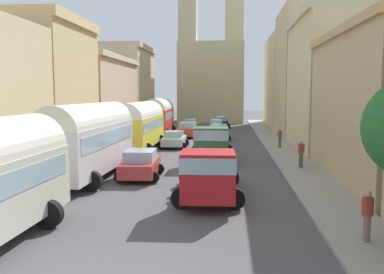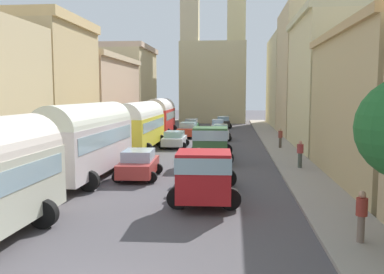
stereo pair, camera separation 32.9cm
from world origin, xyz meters
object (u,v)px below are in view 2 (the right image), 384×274
(car_4, at_px, (139,164))
(pedestrian_0, at_px, (362,215))
(parked_bus_3, at_px, (160,115))
(pedestrian_2, at_px, (280,137))
(car_0, at_px, (214,139))
(car_2, at_px, (218,126))
(car_7, at_px, (191,125))
(car_1, at_px, (221,132))
(car_6, at_px, (188,130))
(cargo_truck_1, at_px, (211,143))
(car_5, at_px, (174,139))
(car_3, at_px, (223,122))
(pedestrian_1, at_px, (300,153))
(parked_bus_2, at_px, (140,124))
(parked_bus_1, at_px, (88,137))
(cargo_truck_0, at_px, (204,173))

(car_4, distance_m, pedestrian_0, 13.09)
(parked_bus_3, relative_size, pedestrian_2, 4.69)
(car_0, relative_size, pedestrian_2, 2.19)
(car_2, xyz_separation_m, car_7, (-3.30, 0.86, 0.01))
(car_1, xyz_separation_m, pedestrian_0, (5.17, -28.61, 0.22))
(car_6, bearing_deg, cargo_truck_1, -78.15)
(car_0, bearing_deg, car_4, -105.97)
(car_5, bearing_deg, car_3, 79.89)
(car_0, relative_size, pedestrian_1, 2.13)
(parked_bus_2, xyz_separation_m, car_5, (2.56, 2.02, -1.47))
(car_0, xyz_separation_m, car_7, (-3.55, 15.50, -0.01))
(parked_bus_1, bearing_deg, pedestrian_2, 47.75)
(car_2, bearing_deg, car_6, -115.15)
(cargo_truck_0, height_order, car_3, cargo_truck_0)
(car_3, bearing_deg, parked_bus_2, -105.37)
(cargo_truck_0, relative_size, car_1, 1.57)
(parked_bus_3, height_order, cargo_truck_0, parked_bus_3)
(parked_bus_2, height_order, car_7, parked_bus_2)
(car_5, xyz_separation_m, pedestrian_1, (9.14, -9.49, 0.29))
(parked_bus_1, height_order, car_1, parked_bus_1)
(parked_bus_1, distance_m, car_4, 3.14)
(pedestrian_0, distance_m, pedestrian_2, 22.04)
(car_4, xyz_separation_m, pedestrian_1, (9.30, 3.37, 0.23))
(cargo_truck_1, xyz_separation_m, car_7, (-3.62, 22.50, -0.53))
(parked_bus_2, bearing_deg, pedestrian_2, 9.00)
(parked_bus_1, height_order, pedestrian_1, parked_bus_1)
(car_2, xyz_separation_m, pedestrian_0, (5.75, -36.73, 0.25))
(parked_bus_3, height_order, pedestrian_1, parked_bus_3)
(car_4, distance_m, car_6, 21.14)
(cargo_truck_0, distance_m, car_7, 33.03)
(car_2, xyz_separation_m, car_6, (-2.92, -6.22, 0.05))
(car_0, xyz_separation_m, pedestrian_2, (5.51, -0.05, 0.23))
(car_7, bearing_deg, parked_bus_3, -117.94)
(cargo_truck_1, relative_size, pedestrian_1, 3.77)
(car_1, relative_size, car_6, 1.07)
(car_6, relative_size, pedestrian_1, 2.27)
(cargo_truck_1, bearing_deg, car_7, 99.14)
(parked_bus_2, relative_size, car_4, 2.33)
(car_3, bearing_deg, cargo_truck_0, -89.82)
(parked_bus_3, bearing_deg, car_2, 36.75)
(cargo_truck_1, relative_size, pedestrian_2, 3.89)
(cargo_truck_0, relative_size, car_3, 1.79)
(car_1, height_order, car_5, car_1)
(pedestrian_0, bearing_deg, car_0, 103.96)
(parked_bus_2, height_order, car_3, parked_bus_2)
(car_3, xyz_separation_m, pedestrian_1, (5.45, -30.20, 0.25))
(car_2, bearing_deg, pedestrian_1, -76.13)
(car_7, height_order, pedestrian_2, pedestrian_2)
(parked_bus_1, bearing_deg, car_7, 84.41)
(cargo_truck_1, xyz_separation_m, car_1, (0.26, 13.51, -0.51))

